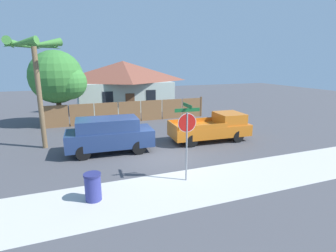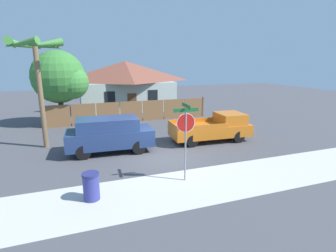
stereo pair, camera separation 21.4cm
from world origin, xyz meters
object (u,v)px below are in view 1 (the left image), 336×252
(trash_bin, at_px, (93,187))
(house, at_px, (124,84))
(palm_tree, at_px, (35,54))
(orange_pickup, at_px, (213,128))
(oak_tree, at_px, (59,78))
(red_suv, at_px, (109,134))
(stop_sign, at_px, (187,129))

(trash_bin, bearing_deg, house, 75.09)
(palm_tree, relative_size, orange_pickup, 1.20)
(house, distance_m, oak_tree, 8.45)
(house, xyz_separation_m, oak_tree, (-6.19, -5.65, 1.10))
(red_suv, xyz_separation_m, trash_bin, (-1.39, -5.15, -0.53))
(red_suv, height_order, trash_bin, red_suv)
(house, xyz_separation_m, stop_sign, (-1.13, -18.58, -0.34))
(stop_sign, relative_size, trash_bin, 3.19)
(house, height_order, palm_tree, palm_tree)
(orange_pickup, relative_size, stop_sign, 1.56)
(oak_tree, xyz_separation_m, red_suv, (2.55, -8.11, -2.68))
(house, height_order, stop_sign, house)
(house, bearing_deg, red_suv, -104.82)
(stop_sign, bearing_deg, red_suv, 121.61)
(house, relative_size, red_suv, 2.12)
(orange_pickup, bearing_deg, palm_tree, 171.05)
(palm_tree, height_order, trash_bin, palm_tree)
(palm_tree, bearing_deg, red_suv, -31.89)
(red_suv, relative_size, orange_pickup, 0.93)
(house, relative_size, stop_sign, 3.07)
(palm_tree, bearing_deg, house, 58.30)
(oak_tree, bearing_deg, stop_sign, -68.65)
(red_suv, relative_size, stop_sign, 1.45)
(house, relative_size, trash_bin, 9.80)
(orange_pickup, bearing_deg, stop_sign, -127.20)
(oak_tree, distance_m, stop_sign, 13.96)
(palm_tree, relative_size, stop_sign, 1.88)
(house, bearing_deg, oak_tree, -137.59)
(house, height_order, red_suv, house)
(oak_tree, distance_m, orange_pickup, 12.58)
(orange_pickup, xyz_separation_m, stop_sign, (-4.11, -4.81, 1.45))
(palm_tree, bearing_deg, orange_pickup, -12.25)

